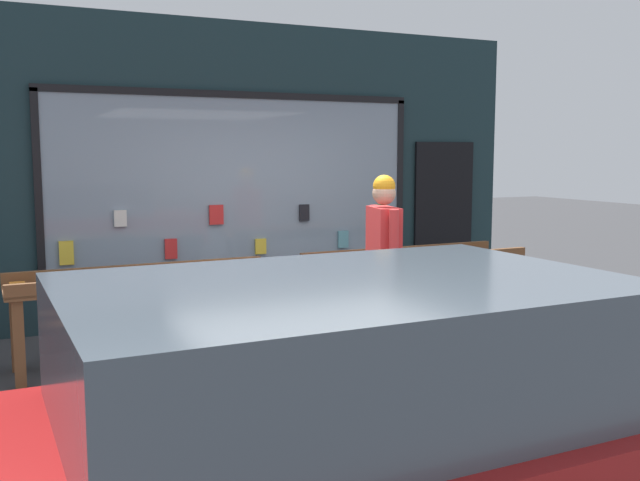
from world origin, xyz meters
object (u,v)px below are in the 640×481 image
object	(u,v)px
display_table_left	(147,287)
person_browsing	(384,249)
small_dog	(365,336)
parked_car	(347,430)
display_table_right	(416,266)

from	to	relation	value
display_table_left	person_browsing	world-z (taller)	person_browsing
small_dog	display_table_left	bearing A→B (deg)	75.42
small_dog	parked_car	world-z (taller)	parked_car
parked_car	person_browsing	bearing A→B (deg)	56.70
display_table_left	display_table_right	size ratio (longest dim) A/B	1.00
display_table_right	person_browsing	size ratio (longest dim) A/B	1.42
display_table_left	display_table_right	bearing A→B (deg)	-0.10
person_browsing	small_dog	size ratio (longest dim) A/B	3.19
person_browsing	small_dog	bearing A→B (deg)	139.38
small_dog	person_browsing	bearing A→B (deg)	-40.64
person_browsing	small_dog	distance (m)	0.88
display_table_left	person_browsing	size ratio (longest dim) A/B	1.42
parked_car	display_table_left	bearing A→B (deg)	90.21
person_browsing	parked_car	bearing A→B (deg)	159.37
display_table_right	small_dog	xyz separation A→B (m)	(-1.09, -0.87, -0.46)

